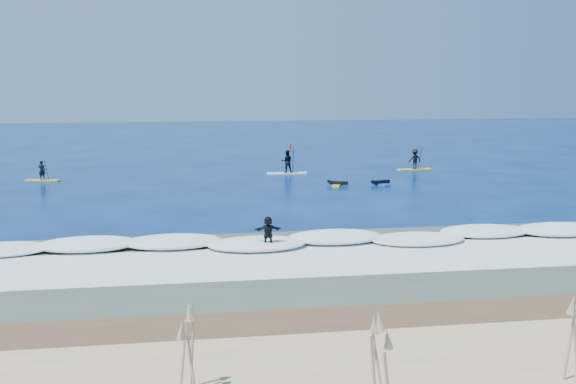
{
  "coord_description": "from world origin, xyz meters",
  "views": [
    {
      "loc": [
        -5.82,
        -40.18,
        8.06
      ],
      "look_at": [
        0.18,
        0.99,
        0.6
      ],
      "focal_mm": 40.0,
      "sensor_mm": 36.0,
      "label": 1
    }
  ],
  "objects": [
    {
      "name": "marker_buoy",
      "position": [
        5.04,
        32.67,
        0.3
      ],
      "size": [
        0.29,
        0.29,
        0.7
      ],
      "rotation": [
        0.0,
        0.0,
        -0.4
      ],
      "color": "#E34914",
      "rests_on": "ground"
    },
    {
      "name": "dune_grass",
      "position": [
        0.0,
        -27.0,
        1.85
      ],
      "size": [
        40.0,
        4.0,
        1.7
      ],
      "primitive_type": null,
      "color": "tan",
      "rests_on": "dune"
    },
    {
      "name": "sup_paddler_center",
      "position": [
        1.83,
        12.89,
        0.88
      ],
      "size": [
        3.37,
        0.92,
        2.35
      ],
      "rotation": [
        0.0,
        0.0,
        -0.03
      ],
      "color": "white",
      "rests_on": "ground"
    },
    {
      "name": "prone_paddler_near",
      "position": [
        4.78,
        6.51,
        0.14
      ],
      "size": [
        1.55,
        2.06,
        0.42
      ],
      "rotation": [
        0.0,
        0.0,
        1.17
      ],
      "color": "yellow",
      "rests_on": "ground"
    },
    {
      "name": "whitewater",
      "position": [
        0.0,
        -13.0,
        0.0
      ],
      "size": [
        34.0,
        5.0,
        0.02
      ],
      "primitive_type": "cube",
      "color": "silver",
      "rests_on": "ground"
    },
    {
      "name": "wet_sand_strip",
      "position": [
        0.0,
        -21.5,
        0.0
      ],
      "size": [
        90.0,
        5.0,
        0.08
      ],
      "primitive_type": "cube",
      "color": "#513625",
      "rests_on": "ground"
    },
    {
      "name": "wave_surfer",
      "position": [
        -2.52,
        -11.07,
        0.85
      ],
      "size": [
        2.1,
        0.62,
        1.51
      ],
      "rotation": [
        0.0,
        0.0,
        0.02
      ],
      "color": "white",
      "rests_on": "breaking_wave"
    },
    {
      "name": "breaking_wave",
      "position": [
        0.0,
        -10.0,
        0.0
      ],
      "size": [
        40.0,
        6.0,
        0.3
      ],
      "primitive_type": "cube",
      "color": "white",
      "rests_on": "ground"
    },
    {
      "name": "sup_paddler_left",
      "position": [
        -17.77,
        11.9,
        0.58
      ],
      "size": [
        2.74,
        1.22,
        1.86
      ],
      "rotation": [
        0.0,
        0.0,
        -0.22
      ],
      "color": "yellow",
      "rests_on": "ground"
    },
    {
      "name": "shallow_water",
      "position": [
        0.0,
        -14.0,
        0.01
      ],
      "size": [
        90.0,
        13.0,
        0.01
      ],
      "primitive_type": "cube",
      "color": "#384C3D",
      "rests_on": "ground"
    },
    {
      "name": "prone_paddler_far",
      "position": [
        8.06,
        6.46,
        0.15
      ],
      "size": [
        1.61,
        2.11,
        0.43
      ],
      "rotation": [
        0.0,
        0.0,
        1.87
      ],
      "color": "blue",
      "rests_on": "ground"
    },
    {
      "name": "sup_paddler_right",
      "position": [
        13.29,
        13.55,
        0.83
      ],
      "size": [
        3.1,
        0.98,
        2.14
      ],
      "rotation": [
        0.0,
        0.0,
        0.07
      ],
      "color": "yellow",
      "rests_on": "ground"
    },
    {
      "name": "ground",
      "position": [
        0.0,
        0.0,
        0.0
      ],
      "size": [
        160.0,
        160.0,
        0.0
      ],
      "primitive_type": "plane",
      "color": "#031948",
      "rests_on": "ground"
    }
  ]
}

